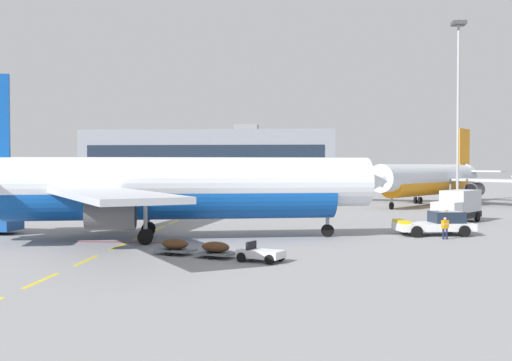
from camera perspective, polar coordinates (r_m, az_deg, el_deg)
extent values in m
plane|color=gray|center=(62.38, 13.01, -3.75)|extent=(400.00, 400.00, 0.00)
cube|color=yellow|center=(31.79, -19.37, -8.78)|extent=(0.24, 4.00, 0.01)
cube|color=yellow|center=(37.42, -15.55, -7.22)|extent=(0.24, 4.00, 0.01)
cube|color=yellow|center=(43.35, -12.69, -6.02)|extent=(0.24, 4.00, 0.01)
cube|color=yellow|center=(48.68, -10.75, -5.19)|extent=(0.24, 4.00, 0.01)
cube|color=yellow|center=(54.91, -8.99, -4.43)|extent=(0.24, 4.00, 0.01)
cube|color=yellow|center=(60.76, -7.68, -3.86)|extent=(0.24, 4.00, 0.01)
cube|color=yellow|center=(67.75, -6.41, -3.31)|extent=(0.24, 4.00, 0.01)
cube|color=yellow|center=(74.38, -5.44, -2.89)|extent=(0.24, 4.00, 0.01)
cube|color=yellow|center=(80.28, -4.71, -2.57)|extent=(0.24, 4.00, 0.01)
cube|color=yellow|center=(87.20, -3.98, -2.25)|extent=(0.24, 4.00, 0.01)
cube|color=yellow|center=(94.57, -3.32, -1.96)|extent=(0.24, 4.00, 0.01)
cube|color=yellow|center=(100.39, -2.87, -1.76)|extent=(0.24, 4.00, 0.01)
cube|color=yellow|center=(106.18, -2.48, -1.59)|extent=(0.24, 4.00, 0.01)
cube|color=#B21414|center=(45.56, -11.83, -5.65)|extent=(8.00, 0.40, 0.01)
cylinder|color=silver|center=(46.40, -7.68, -0.18)|extent=(30.23, 10.03, 3.80)
cylinder|color=#0F479E|center=(46.44, -7.67, -1.47)|extent=(24.69, 8.56, 3.50)
cone|color=silver|center=(48.80, 10.29, -0.11)|extent=(4.20, 4.38, 3.72)
cube|color=#192333|center=(48.47, 9.11, 0.67)|extent=(2.16, 3.12, 0.60)
cube|color=#B7BCC6|center=(55.05, -11.83, -0.44)|extent=(6.89, 17.47, 0.36)
cube|color=#B7BCC6|center=(38.12, -13.64, -1.27)|extent=(12.95, 17.01, 0.36)
cylinder|color=#4C4F54|center=(52.14, -12.22, -2.14)|extent=(3.57, 2.72, 2.10)
cylinder|color=black|center=(52.04, -10.46, -2.14)|extent=(0.49, 1.77, 1.79)
cylinder|color=#4C4F54|center=(41.21, -13.41, -3.09)|extent=(3.57, 2.72, 2.10)
cylinder|color=black|center=(41.08, -11.19, -3.09)|extent=(0.49, 1.77, 1.79)
cylinder|color=gray|center=(48.04, 6.69, -3.08)|extent=(0.28, 0.28, 2.67)
cylinder|color=black|center=(48.17, 6.69, -4.66)|extent=(1.03, 0.48, 0.99)
cylinder|color=gray|center=(49.16, -10.01, -2.96)|extent=(0.28, 0.28, 2.61)
cylinder|color=black|center=(49.63, -9.98, -4.43)|extent=(1.15, 0.57, 1.10)
cylinder|color=black|center=(48.93, -10.02, -4.51)|extent=(1.15, 0.57, 1.10)
cylinder|color=gray|center=(43.98, -10.27, -3.47)|extent=(0.28, 0.28, 2.61)
cylinder|color=black|center=(44.46, -10.25, -5.11)|extent=(1.15, 0.57, 1.10)
cylinder|color=black|center=(43.77, -10.29, -5.21)|extent=(1.15, 0.57, 1.10)
cube|color=silver|center=(51.01, 16.22, -4.13)|extent=(6.40, 3.80, 0.60)
cube|color=#192333|center=(51.35, 17.35, -3.27)|extent=(2.73, 2.51, 0.90)
cube|color=yellow|center=(50.05, 13.42, -3.74)|extent=(1.13, 2.60, 0.24)
sphere|color=orange|center=(51.31, 17.35, -2.65)|extent=(0.16, 0.16, 0.16)
cylinder|color=black|center=(49.04, 14.75, -4.64)|extent=(0.96, 0.55, 0.90)
cylinder|color=black|center=(51.66, 13.66, -4.33)|extent=(0.96, 0.55, 0.90)
cylinder|color=black|center=(50.51, 18.84, -4.49)|extent=(0.96, 0.55, 0.90)
cylinder|color=black|center=(53.05, 17.58, -4.20)|extent=(0.96, 0.55, 0.90)
cylinder|color=silver|center=(88.93, 15.79, 0.34)|extent=(19.03, 24.72, 3.52)
cylinder|color=orange|center=(88.95, 15.79, -0.29)|extent=(15.79, 20.34, 3.23)
cone|color=silver|center=(76.42, 11.53, 0.19)|extent=(4.69, 4.64, 3.45)
cone|color=silver|center=(102.40, 19.12, 0.69)|extent=(4.69, 4.90, 2.99)
cube|color=#192333|center=(77.27, 11.87, 0.66)|extent=(3.01, 2.74, 0.56)
cube|color=orange|center=(100.92, 18.81, 3.01)|extent=(2.63, 3.51, 5.55)
cube|color=silver|center=(100.47, 20.50, 0.82)|extent=(6.54, 5.85, 0.22)
cube|color=silver|center=(102.59, 17.38, 0.86)|extent=(6.54, 5.85, 0.22)
cube|color=#B7BCC6|center=(89.51, 21.35, 0.02)|extent=(12.70, 15.41, 0.33)
cube|color=#B7BCC6|center=(95.67, 12.38, 0.17)|extent=(16.35, 8.65, 0.33)
cylinder|color=#4C4F54|center=(90.60, 19.71, -0.80)|extent=(3.30, 3.54, 1.94)
cylinder|color=black|center=(89.21, 19.38, -0.83)|extent=(1.41, 1.05, 1.65)
cylinder|color=#4C4F54|center=(94.58, 13.91, -0.67)|extent=(3.30, 3.54, 1.94)
cylinder|color=black|center=(93.26, 13.51, -0.70)|extent=(1.41, 1.05, 1.65)
cylinder|color=gray|center=(79.08, 12.52, -1.43)|extent=(0.26, 0.26, 2.47)
cylinder|color=black|center=(79.15, 12.52, -2.32)|extent=(0.74, 0.90, 0.92)
cylinder|color=gray|center=(89.76, 17.66, -1.11)|extent=(0.26, 0.26, 2.42)
cylinder|color=black|center=(89.69, 17.85, -1.89)|extent=(0.85, 1.02, 1.02)
cylinder|color=black|center=(89.94, 17.47, -1.88)|extent=(0.85, 1.02, 1.02)
cylinder|color=gray|center=(91.68, 14.88, -1.04)|extent=(0.26, 0.26, 2.42)
cylinder|color=black|center=(91.60, 15.06, -1.80)|extent=(0.85, 1.02, 1.02)
cylinder|color=black|center=(91.87, 14.69, -1.79)|extent=(0.85, 1.02, 1.02)
cylinder|color=black|center=(55.43, -22.52, -3.95)|extent=(1.02, 0.39, 1.00)
cube|color=black|center=(62.73, 18.21, -3.08)|extent=(6.02, 7.09, 0.60)
cube|color=silver|center=(60.54, 17.41, -2.43)|extent=(3.26, 3.28, 1.10)
cube|color=#192333|center=(59.47, 16.99, -2.40)|extent=(1.60, 1.17, 0.64)
cube|color=#B7BCC6|center=(63.55, 18.55, -1.81)|extent=(4.72, 5.27, 2.10)
cylinder|color=black|center=(60.24, 18.48, -3.51)|extent=(0.79, 0.94, 0.96)
cylinder|color=black|center=(61.15, 16.39, -3.43)|extent=(0.79, 0.94, 0.96)
cylinder|color=black|center=(64.42, 19.94, -3.21)|extent=(0.79, 0.94, 0.96)
cylinder|color=black|center=(65.27, 17.96, -3.13)|extent=(0.79, 0.94, 0.96)
cube|color=black|center=(70.77, -13.44, -2.54)|extent=(7.40, 4.52, 0.60)
cube|color=#194799|center=(69.37, -11.91, -1.91)|extent=(2.99, 2.95, 1.10)
cube|color=#192333|center=(68.71, -11.12, -1.85)|extent=(0.67, 1.84, 0.64)
cube|color=#B7BCC6|center=(71.28, -14.08, -1.43)|extent=(5.28, 3.80, 2.10)
cylinder|color=black|center=(70.47, -11.39, -2.76)|extent=(1.00, 0.57, 0.96)
cylinder|color=black|center=(68.51, -12.53, -2.89)|extent=(1.00, 0.57, 0.96)
cylinder|color=black|center=(73.09, -14.29, -2.63)|extent=(1.00, 0.57, 0.96)
cylinder|color=black|center=(71.21, -15.46, -2.74)|extent=(1.00, 0.57, 0.96)
cube|color=black|center=(68.34, -4.52, -2.65)|extent=(7.31, 5.38, 0.60)
cube|color=gray|center=(69.68, -6.04, -1.87)|extent=(3.18, 3.15, 1.10)
cube|color=#192333|center=(70.39, -6.78, -1.76)|extent=(0.95, 1.73, 0.64)
cube|color=#B7BCC6|center=(67.68, -3.85, -1.54)|extent=(5.33, 4.34, 2.10)
cylinder|color=black|center=(68.78, -6.61, -2.84)|extent=(0.98, 0.69, 0.96)
cylinder|color=black|center=(70.66, -5.39, -2.73)|extent=(0.98, 0.69, 0.96)
cylinder|color=black|center=(66.07, -3.58, -3.01)|extent=(0.98, 0.69, 0.96)
cylinder|color=black|center=(68.03, -2.40, -2.88)|extent=(0.98, 0.69, 0.96)
cube|color=silver|center=(35.68, 0.46, -6.85)|extent=(2.94, 2.33, 0.44)
cube|color=black|center=(35.93, -0.46, -6.15)|extent=(0.56, 1.07, 0.56)
cylinder|color=black|center=(35.91, 2.28, -7.08)|extent=(0.58, 0.39, 0.56)
cylinder|color=black|center=(34.67, 1.26, -7.39)|extent=(0.58, 0.39, 0.56)
cylinder|color=black|center=(36.74, -0.29, -6.89)|extent=(0.58, 0.39, 0.56)
cylinder|color=black|center=(35.53, -1.38, -7.18)|extent=(0.58, 0.39, 0.56)
cube|color=slate|center=(37.23, -3.79, -6.78)|extent=(2.80, 2.34, 0.12)
ellipsoid|color=#4C2D19|center=(37.18, -3.79, -6.20)|extent=(2.15, 1.84, 0.64)
cylinder|color=black|center=(37.81, -3.24, -6.75)|extent=(0.46, 0.31, 0.44)
cylinder|color=black|center=(36.68, -4.35, -7.00)|extent=(0.46, 0.31, 0.44)
cube|color=slate|center=(38.89, -7.56, -6.44)|extent=(2.80, 2.34, 0.12)
ellipsoid|color=#4C2D19|center=(38.84, -7.56, -5.88)|extent=(2.15, 1.84, 0.64)
cylinder|color=black|center=(39.45, -6.98, -6.41)|extent=(0.46, 0.31, 0.44)
cylinder|color=black|center=(38.36, -8.16, -6.64)|extent=(0.46, 0.31, 0.44)
cylinder|color=#191E38|center=(48.44, 17.35, -4.78)|extent=(0.16, 0.16, 0.82)
cylinder|color=#191E38|center=(48.45, 17.08, -4.78)|extent=(0.16, 0.16, 0.82)
cube|color=orange|center=(48.37, 17.22, -3.93)|extent=(0.53, 0.43, 0.62)
cube|color=silver|center=(48.37, 17.22, -3.89)|extent=(0.54, 0.45, 0.06)
sphere|color=tan|center=(48.34, 17.23, -3.43)|extent=(0.22, 0.22, 0.22)
cylinder|color=orange|center=(48.54, 17.51, -3.87)|extent=(0.09, 0.09, 0.56)
cylinder|color=orange|center=(48.20, 16.94, -3.91)|extent=(0.09, 0.09, 0.56)
cylinder|color=slate|center=(87.58, 18.26, -2.11)|extent=(0.70, 0.70, 0.60)
cylinder|color=#9EA0A5|center=(87.67, 18.32, 5.73)|extent=(0.36, 0.36, 24.54)
cube|color=#3F3F44|center=(89.50, 18.39, 13.74)|extent=(1.80, 1.80, 0.50)
cube|color=gray|center=(160.77, -4.33, 2.03)|extent=(64.51, 18.29, 14.57)
cube|color=#192333|center=(151.69, -4.86, 2.34)|extent=(59.35, 0.12, 5.24)
cube|color=gray|center=(159.89, -0.90, 4.94)|extent=(6.00, 5.00, 1.60)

